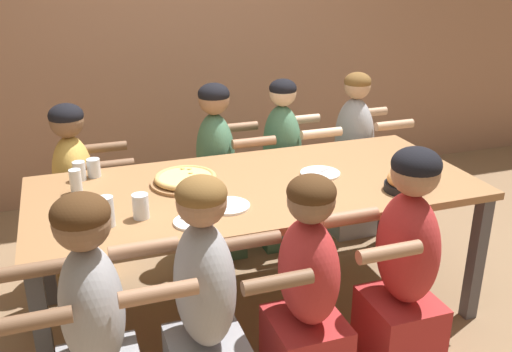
{
  "coord_description": "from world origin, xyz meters",
  "views": [
    {
      "loc": [
        -0.92,
        -2.64,
        1.94
      ],
      "look_at": [
        0.0,
        0.0,
        0.83
      ],
      "focal_mm": 40.0,
      "sensor_mm": 36.0,
      "label": 1
    }
  ],
  "objects_px": {
    "diner_far_left": "(77,199)",
    "drinking_glass_g": "(80,172)",
    "drinking_glass_d": "(141,208)",
    "diner_far_center": "(217,178)",
    "diner_far_right": "(353,162)",
    "drinking_glass_e": "(316,190)",
    "diner_far_midright": "(282,171)",
    "drinking_glass_f": "(414,166)",
    "drinking_glass_a": "(76,183)",
    "drinking_glass_b": "(94,169)",
    "diner_near_center": "(306,304)",
    "skillet_bowl": "(405,182)",
    "diner_near_left": "(95,342)",
    "diner_near_midleft": "(205,320)",
    "empty_plate_b": "(194,222)",
    "drinking_glass_c": "(107,213)",
    "diner_near_midright": "(403,277)",
    "empty_plate_a": "(320,173)",
    "pizza_board_main": "(186,179)",
    "empty_plate_c": "(229,206)"
  },
  "relations": [
    {
      "from": "diner_near_midleft",
      "to": "empty_plate_b",
      "type": "bearing_deg",
      "value": -8.27
    },
    {
      "from": "skillet_bowl",
      "to": "empty_plate_a",
      "type": "distance_m",
      "value": 0.47
    },
    {
      "from": "drinking_glass_a",
      "to": "diner_near_midleft",
      "type": "relative_size",
      "value": 0.11
    },
    {
      "from": "drinking_glass_f",
      "to": "diner_far_midright",
      "type": "distance_m",
      "value": 1.02
    },
    {
      "from": "drinking_glass_f",
      "to": "diner_near_left",
      "type": "bearing_deg",
      "value": -161.38
    },
    {
      "from": "diner_near_midright",
      "to": "drinking_glass_b",
      "type": "bearing_deg",
      "value": 47.62
    },
    {
      "from": "empty_plate_b",
      "to": "diner_far_midright",
      "type": "relative_size",
      "value": 0.16
    },
    {
      "from": "diner_near_midright",
      "to": "diner_far_right",
      "type": "relative_size",
      "value": 1.0
    },
    {
      "from": "diner_near_midleft",
      "to": "drinking_glass_a",
      "type": "bearing_deg",
      "value": 24.29
    },
    {
      "from": "drinking_glass_g",
      "to": "diner_near_midleft",
      "type": "height_order",
      "value": "diner_near_midleft"
    },
    {
      "from": "drinking_glass_f",
      "to": "diner_near_left",
      "type": "height_order",
      "value": "diner_near_left"
    },
    {
      "from": "empty_plate_a",
      "to": "diner_far_left",
      "type": "distance_m",
      "value": 1.5
    },
    {
      "from": "diner_near_left",
      "to": "diner_far_right",
      "type": "xyz_separation_m",
      "value": [
        1.9,
        1.48,
        -0.01
      ]
    },
    {
      "from": "drinking_glass_a",
      "to": "drinking_glass_f",
      "type": "relative_size",
      "value": 1.11
    },
    {
      "from": "drinking_glass_e",
      "to": "diner_far_midright",
      "type": "bearing_deg",
      "value": 77.3
    },
    {
      "from": "diner_near_left",
      "to": "diner_far_right",
      "type": "distance_m",
      "value": 2.41
    },
    {
      "from": "drinking_glass_d",
      "to": "diner_near_midleft",
      "type": "xyz_separation_m",
      "value": [
        0.16,
        -0.54,
        -0.29
      ]
    },
    {
      "from": "diner_near_midright",
      "to": "diner_near_center",
      "type": "bearing_deg",
      "value": 90.0
    },
    {
      "from": "drinking_glass_c",
      "to": "diner_far_left",
      "type": "relative_size",
      "value": 0.13
    },
    {
      "from": "diner_far_left",
      "to": "drinking_glass_g",
      "type": "bearing_deg",
      "value": 4.5
    },
    {
      "from": "empty_plate_a",
      "to": "drinking_glass_b",
      "type": "xyz_separation_m",
      "value": [
        -1.19,
        0.38,
        0.04
      ]
    },
    {
      "from": "diner_far_center",
      "to": "diner_near_midleft",
      "type": "bearing_deg",
      "value": -17.2
    },
    {
      "from": "empty_plate_a",
      "to": "drinking_glass_a",
      "type": "distance_m",
      "value": 1.3
    },
    {
      "from": "pizza_board_main",
      "to": "skillet_bowl",
      "type": "xyz_separation_m",
      "value": [
        1.05,
        -0.46,
        0.02
      ]
    },
    {
      "from": "drinking_glass_c",
      "to": "diner_far_left",
      "type": "distance_m",
      "value": 1.04
    },
    {
      "from": "drinking_glass_e",
      "to": "diner_near_midleft",
      "type": "height_order",
      "value": "diner_near_midleft"
    },
    {
      "from": "drinking_glass_d",
      "to": "diner_far_center",
      "type": "distance_m",
      "value": 1.16
    },
    {
      "from": "diner_near_center",
      "to": "diner_far_left",
      "type": "bearing_deg",
      "value": 30.72
    },
    {
      "from": "skillet_bowl",
      "to": "diner_far_center",
      "type": "bearing_deg",
      "value": 123.98
    },
    {
      "from": "drinking_glass_d",
      "to": "drinking_glass_g",
      "type": "height_order",
      "value": "drinking_glass_d"
    },
    {
      "from": "empty_plate_a",
      "to": "diner_far_center",
      "type": "height_order",
      "value": "diner_far_center"
    },
    {
      "from": "pizza_board_main",
      "to": "empty_plate_a",
      "type": "distance_m",
      "value": 0.74
    },
    {
      "from": "drinking_glass_b",
      "to": "drinking_glass_d",
      "type": "distance_m",
      "value": 0.63
    },
    {
      "from": "empty_plate_a",
      "to": "diner_near_midright",
      "type": "distance_m",
      "value": 0.8
    },
    {
      "from": "skillet_bowl",
      "to": "drinking_glass_a",
      "type": "xyz_separation_m",
      "value": [
        -1.6,
        0.53,
        0.01
      ]
    },
    {
      "from": "drinking_glass_g",
      "to": "diner_far_right",
      "type": "xyz_separation_m",
      "value": [
        1.87,
        0.36,
        -0.29
      ]
    },
    {
      "from": "drinking_glass_b",
      "to": "diner_far_left",
      "type": "xyz_separation_m",
      "value": [
        -0.11,
        0.33,
        -0.31
      ]
    },
    {
      "from": "empty_plate_c",
      "to": "drinking_glass_e",
      "type": "height_order",
      "value": "drinking_glass_e"
    },
    {
      "from": "drinking_glass_g",
      "to": "diner_far_right",
      "type": "bearing_deg",
      "value": 10.99
    },
    {
      "from": "drinking_glass_f",
      "to": "diner_near_left",
      "type": "distance_m",
      "value": 1.91
    },
    {
      "from": "drinking_glass_b",
      "to": "diner_far_left",
      "type": "distance_m",
      "value": 0.47
    },
    {
      "from": "diner_near_midright",
      "to": "diner_far_center",
      "type": "bearing_deg",
      "value": 17.73
    },
    {
      "from": "drinking_glass_f",
      "to": "drinking_glass_d",
      "type": "bearing_deg",
      "value": -177.5
    },
    {
      "from": "drinking_glass_a",
      "to": "diner_near_left",
      "type": "relative_size",
      "value": 0.11
    },
    {
      "from": "drinking_glass_b",
      "to": "drinking_glass_d",
      "type": "bearing_deg",
      "value": -74.76
    },
    {
      "from": "empty_plate_a",
      "to": "drinking_glass_g",
      "type": "xyz_separation_m",
      "value": [
        -1.26,
        0.35,
        0.04
      ]
    },
    {
      "from": "diner_far_left",
      "to": "diner_near_center",
      "type": "bearing_deg",
      "value": 30.72
    },
    {
      "from": "drinking_glass_c",
      "to": "diner_near_center",
      "type": "bearing_deg",
      "value": -33.36
    },
    {
      "from": "drinking_glass_e",
      "to": "diner_near_center",
      "type": "xyz_separation_m",
      "value": [
        -0.24,
        -0.44,
        -0.33
      ]
    },
    {
      "from": "skillet_bowl",
      "to": "diner_near_center",
      "type": "bearing_deg",
      "value": -150.34
    }
  ]
}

